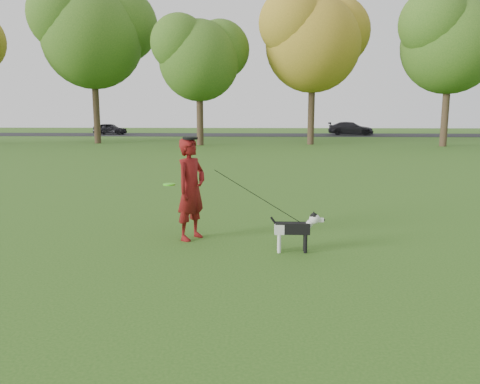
{
  "coord_description": "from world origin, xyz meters",
  "views": [
    {
      "loc": [
        0.25,
        -8.11,
        2.42
      ],
      "look_at": [
        -0.1,
        0.36,
        0.95
      ],
      "focal_mm": 35.0,
      "sensor_mm": 36.0,
      "label": 1
    }
  ],
  "objects_px": {
    "car_right": "(351,128)",
    "man": "(191,189)",
    "dog": "(297,227)",
    "car_left": "(110,129)"
  },
  "relations": [
    {
      "from": "dog",
      "to": "car_right",
      "type": "distance_m",
      "value": 41.12
    },
    {
      "from": "car_left",
      "to": "car_right",
      "type": "relative_size",
      "value": 0.75
    },
    {
      "from": "dog",
      "to": "man",
      "type": "bearing_deg",
      "value": 158.35
    },
    {
      "from": "dog",
      "to": "car_left",
      "type": "height_order",
      "value": "car_left"
    },
    {
      "from": "man",
      "to": "car_left",
      "type": "relative_size",
      "value": 0.57
    },
    {
      "from": "car_left",
      "to": "man",
      "type": "bearing_deg",
      "value": -155.28
    },
    {
      "from": "car_right",
      "to": "man",
      "type": "bearing_deg",
      "value": 172.94
    },
    {
      "from": "car_left",
      "to": "car_right",
      "type": "distance_m",
      "value": 24.67
    },
    {
      "from": "man",
      "to": "dog",
      "type": "xyz_separation_m",
      "value": [
        1.94,
        -0.77,
        -0.53
      ]
    },
    {
      "from": "car_right",
      "to": "dog",
      "type": "bearing_deg",
      "value": 175.83
    }
  ]
}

